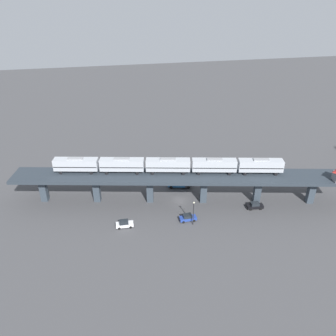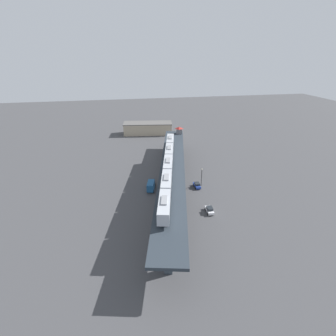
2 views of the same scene
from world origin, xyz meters
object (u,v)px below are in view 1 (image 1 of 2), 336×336
street_car_black (255,206)px  subway_train (168,165)px  street_car_blue (188,218)px  delivery_truck (179,182)px  street_car_white (124,224)px  street_lamp (193,211)px

street_car_black → subway_train: bearing=-114.3°
street_car_blue → delivery_truck: 16.68m
subway_train → street_car_blue: bearing=13.8°
street_car_white → street_lamp: bearing=80.7°
street_lamp → delivery_truck: bearing=176.8°
street_car_black → street_car_blue: bearing=-86.3°
street_car_blue → delivery_truck: (-16.55, 1.88, 0.82)m
subway_train → street_car_black: size_ratio=13.46×
subway_train → delivery_truck: bearing=138.5°
street_car_white → delivery_truck: size_ratio=0.59×
street_car_black → street_lamp: street_lamp is taller
street_car_white → street_car_black: bearing=90.5°
street_car_black → street_car_white: bearing=-89.5°
subway_train → street_car_black: (10.04, 22.21, -10.04)m
subway_train → delivery_truck: 11.59m
street_car_blue → delivery_truck: delivery_truck is taller
subway_train → street_car_black: subway_train is taller
delivery_truck → street_lamp: bearing=-3.2°
street_car_black → street_car_white: size_ratio=1.02×
subway_train → street_car_blue: 15.36m
street_car_blue → street_lamp: size_ratio=0.64×
street_car_blue → street_lamp: 3.77m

